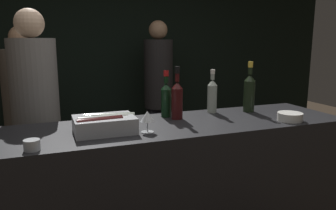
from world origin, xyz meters
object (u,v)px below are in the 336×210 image
at_px(wine_glass, 147,117).
at_px(person_in_hoodie, 37,119).
at_px(bowl_white, 290,116).
at_px(red_wine_bottle_burgundy, 166,98).
at_px(person_grey_polo, 158,92).
at_px(ice_bin_with_bottles, 104,123).
at_px(white_wine_bottle, 212,94).
at_px(champagne_bottle, 249,91).
at_px(red_wine_bottle_black_foil, 177,98).
at_px(candle_votive, 32,145).
at_px(person_blond_tee, 27,111).

relative_size(wine_glass, person_in_hoodie, 0.07).
distance_m(bowl_white, red_wine_bottle_burgundy, 0.85).
xyz_separation_m(person_in_hoodie, person_grey_polo, (1.30, 0.94, 0.00)).
bearing_deg(ice_bin_with_bottles, white_wine_bottle, 17.39).
bearing_deg(champagne_bottle, person_grey_polo, 98.47).
xyz_separation_m(red_wine_bottle_black_foil, red_wine_bottle_burgundy, (-0.05, 0.09, -0.01)).
relative_size(wine_glass, candle_votive, 1.62).
relative_size(ice_bin_with_bottles, person_in_hoodie, 0.20).
bearing_deg(ice_bin_with_bottles, person_blond_tee, 108.91).
bearing_deg(candle_votive, red_wine_bottle_burgundy, 27.45).
height_order(wine_glass, champagne_bottle, champagne_bottle).
bearing_deg(white_wine_bottle, person_grey_polo, 87.69).
xyz_separation_m(wine_glass, candle_votive, (-0.63, -0.11, -0.07)).
bearing_deg(red_wine_bottle_black_foil, candle_votive, -158.30).
xyz_separation_m(red_wine_bottle_burgundy, person_grey_polo, (0.43, 1.41, -0.18)).
bearing_deg(red_wine_bottle_burgundy, candle_votive, -152.55).
height_order(candle_votive, person_in_hoodie, person_in_hoodie).
bearing_deg(person_grey_polo, person_in_hoodie, 132.24).
bearing_deg(candle_votive, white_wine_bottle, 20.56).
height_order(bowl_white, champagne_bottle, champagne_bottle).
height_order(champagne_bottle, person_in_hoodie, person_in_hoodie).
bearing_deg(red_wine_bottle_burgundy, person_blond_tee, 129.56).
relative_size(ice_bin_with_bottles, wine_glass, 2.88).
xyz_separation_m(bowl_white, person_in_hoodie, (-1.61, 0.88, -0.08)).
distance_m(red_wine_bottle_burgundy, person_in_hoodie, 1.00).
bearing_deg(ice_bin_with_bottles, wine_glass, -20.92).
height_order(red_wine_bottle_burgundy, person_grey_polo, person_grey_polo).
distance_m(bowl_white, person_grey_polo, 1.85).
relative_size(bowl_white, white_wine_bottle, 0.51).
distance_m(red_wine_bottle_black_foil, person_blond_tee, 1.65).
height_order(ice_bin_with_bottles, candle_votive, ice_bin_with_bottles).
height_order(red_wine_bottle_black_foil, person_blond_tee, person_blond_tee).
distance_m(wine_glass, red_wine_bottle_burgundy, 0.43).
relative_size(ice_bin_with_bottles, champagne_bottle, 0.98).
xyz_separation_m(bowl_white, person_grey_polo, (-0.31, 1.82, -0.08)).
relative_size(red_wine_bottle_burgundy, person_grey_polo, 0.18).
xyz_separation_m(wine_glass, white_wine_bottle, (0.62, 0.36, 0.04)).
relative_size(candle_votive, person_grey_polo, 0.04).
height_order(bowl_white, person_in_hoodie, person_in_hoodie).
bearing_deg(wine_glass, white_wine_bottle, 30.08).
bearing_deg(person_grey_polo, white_wine_bottle, -176.08).
xyz_separation_m(white_wine_bottle, person_in_hoodie, (-1.24, 0.45, -0.19)).
bearing_deg(red_wine_bottle_black_foil, bowl_white, -24.86).
height_order(red_wine_bottle_burgundy, person_in_hoodie, person_in_hoodie).
bearing_deg(bowl_white, wine_glass, 176.28).
xyz_separation_m(ice_bin_with_bottles, person_blond_tee, (-0.49, 1.43, -0.17)).
relative_size(white_wine_bottle, person_grey_polo, 0.18).
xyz_separation_m(candle_votive, person_in_hoodie, (0.00, 0.92, -0.08)).
height_order(ice_bin_with_bottles, red_wine_bottle_burgundy, red_wine_bottle_burgundy).
height_order(ice_bin_with_bottles, red_wine_bottle_black_foil, red_wine_bottle_black_foil).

